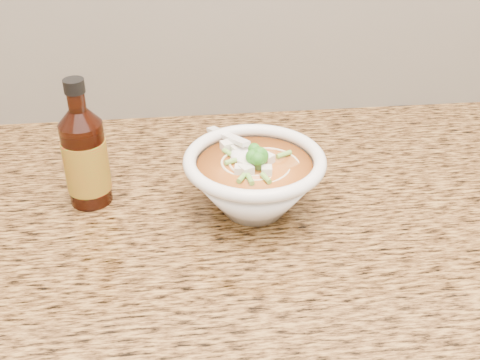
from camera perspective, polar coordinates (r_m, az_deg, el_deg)
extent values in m
cube|color=olive|center=(0.89, 6.38, -3.30)|extent=(4.00, 0.68, 0.04)
cylinder|color=white|center=(0.86, 1.33, -2.54)|extent=(0.08, 0.08, 0.01)
torus|color=white|center=(0.81, 1.40, 1.88)|extent=(0.20, 0.20, 0.02)
torus|color=beige|center=(0.81, 1.23, 1.11)|extent=(0.07, 0.07, 0.00)
torus|color=beige|center=(0.83, 2.50, 1.61)|extent=(0.11, 0.11, 0.00)
torus|color=beige|center=(0.81, 1.85, 0.92)|extent=(0.13, 0.13, 0.00)
torus|color=beige|center=(0.82, 1.35, 1.28)|extent=(0.09, 0.09, 0.00)
torus|color=beige|center=(0.82, 0.56, 1.10)|extent=(0.12, 0.12, 0.00)
torus|color=beige|center=(0.82, 2.17, 0.84)|extent=(0.07, 0.07, 0.00)
torus|color=beige|center=(0.82, 2.66, 0.62)|extent=(0.08, 0.08, 0.00)
torus|color=beige|center=(0.81, 2.53, 0.25)|extent=(0.11, 0.11, 0.00)
cube|color=silver|center=(0.85, 3.73, 3.10)|extent=(0.01, 0.01, 0.01)
cube|color=silver|center=(0.84, 3.37, 2.59)|extent=(0.02, 0.02, 0.01)
cube|color=silver|center=(0.84, -0.66, 2.93)|extent=(0.02, 0.02, 0.02)
cube|color=silver|center=(0.79, 0.29, 0.78)|extent=(0.02, 0.02, 0.02)
cube|color=silver|center=(0.82, 0.41, 2.08)|extent=(0.01, 0.01, 0.01)
cube|color=silver|center=(0.81, -2.20, 1.68)|extent=(0.02, 0.02, 0.02)
cube|color=silver|center=(0.83, 1.69, 2.24)|extent=(0.02, 0.02, 0.01)
ellipsoid|color=#196014|center=(0.80, 1.86, 2.28)|extent=(0.04, 0.04, 0.03)
cylinder|color=#71AF43|center=(0.80, 0.20, 0.96)|extent=(0.02, 0.02, 0.01)
cylinder|color=#71AF43|center=(0.79, 4.59, 0.35)|extent=(0.01, 0.02, 0.01)
cylinder|color=#71AF43|center=(0.82, -2.86, 1.80)|extent=(0.01, 0.02, 0.01)
cylinder|color=#71AF43|center=(0.77, 0.80, -0.38)|extent=(0.02, 0.01, 0.01)
cylinder|color=#71AF43|center=(0.82, 4.12, 2.05)|extent=(0.01, 0.02, 0.01)
cylinder|color=#71AF43|center=(0.78, 3.82, 0.23)|extent=(0.01, 0.02, 0.01)
cylinder|color=#71AF43|center=(0.81, 4.58, 1.33)|extent=(0.02, 0.02, 0.01)
ellipsoid|color=white|center=(0.83, 0.58, 2.42)|extent=(0.04, 0.04, 0.02)
cube|color=white|center=(0.87, -1.18, 4.18)|extent=(0.06, 0.10, 0.03)
cylinder|color=black|center=(0.87, -14.37, 1.54)|extent=(0.07, 0.07, 0.12)
cylinder|color=black|center=(0.83, -15.25, 7.21)|extent=(0.03, 0.03, 0.03)
cylinder|color=black|center=(0.82, -15.47, 8.59)|extent=(0.03, 0.03, 0.02)
cylinder|color=red|center=(0.87, -14.35, 1.40)|extent=(0.07, 0.07, 0.08)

